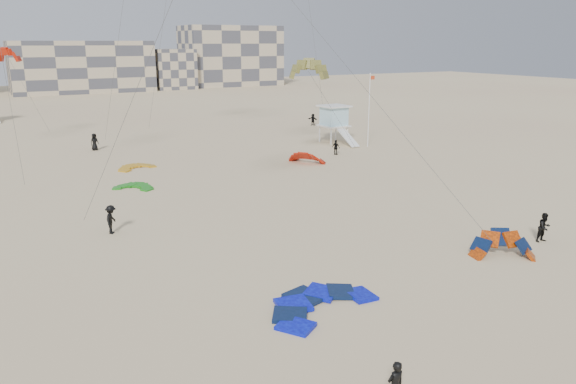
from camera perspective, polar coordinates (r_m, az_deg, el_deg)
ground at (r=23.39m, az=9.45°, el=-15.26°), size 320.00×320.00×0.00m
kite_ground_blue at (r=26.15m, az=3.35°, el=-11.62°), size 6.30×6.47×0.83m
kite_ground_orange at (r=34.11m, az=20.91°, el=-6.11°), size 4.79×4.79×3.54m
kite_ground_green at (r=48.06m, az=-15.38°, el=0.35°), size 4.40×4.42×0.87m
kite_ground_red_far at (r=56.40m, az=1.95°, el=3.01°), size 5.29×5.25×3.58m
kite_ground_yellow at (r=55.64m, az=-15.15°, el=2.32°), size 4.17×4.30×0.80m
kitesurfer_b at (r=37.21m, az=24.59°, el=-3.29°), size 0.91×0.72×1.80m
kitesurfer_c at (r=36.99m, az=-17.52°, el=-2.68°), size 1.17×1.37×1.84m
kitesurfer_d at (r=60.39m, az=4.89°, el=4.53°), size 0.75×1.01×1.59m
kitesurfer_e at (r=66.32m, az=-19.07°, el=4.83°), size 1.05×0.83×1.90m
kitesurfer_f at (r=81.94m, az=2.54°, el=7.37°), size 1.13×1.65×1.71m
kite_fly_olive at (r=54.86m, az=2.08°, el=12.17°), size 8.69×5.19×9.46m
kite_fly_red at (r=74.32m, az=-26.62°, el=12.24°), size 5.93×4.49×10.49m
lifeguard_tower_near at (r=67.78m, az=4.68°, el=6.88°), size 3.27×6.13×4.45m
flagpole at (r=65.17m, az=8.24°, el=8.38°), size 0.68×0.10×8.36m
condo_mid at (r=147.56m, az=-20.26°, el=11.87°), size 32.00×16.00×12.00m
condo_east at (r=160.52m, az=-5.84°, el=13.59°), size 26.00×14.00×16.00m
condo_fill_right at (r=150.65m, az=-11.65°, el=12.14°), size 10.00×10.00×10.00m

